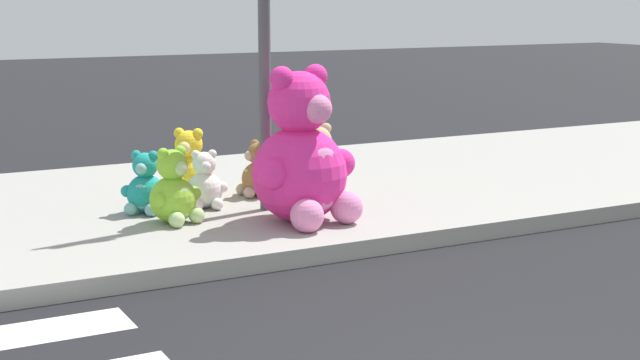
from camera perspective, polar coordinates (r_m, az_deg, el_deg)
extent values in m
cube|color=#9E9B93|center=(9.08, -11.15, -1.88)|extent=(28.00, 4.40, 0.15)
cylinder|color=#4C4C51|center=(8.46, -3.40, 8.84)|extent=(0.11, 0.11, 3.20)
sphere|color=#F22D93|center=(8.13, -1.26, 0.36)|extent=(0.83, 0.83, 0.83)
ellipsoid|color=pink|center=(7.91, 0.17, 0.06)|extent=(0.49, 0.29, 0.54)
sphere|color=#F22D93|center=(8.04, -1.28, 4.70)|extent=(0.55, 0.55, 0.55)
sphere|color=pink|center=(7.87, -0.16, 4.33)|extent=(0.25, 0.25, 0.25)
sphere|color=#F22D93|center=(8.14, -0.27, 6.33)|extent=(0.21, 0.21, 0.21)
sphere|color=#F22D93|center=(8.31, 1.25, 1.02)|extent=(0.26, 0.26, 0.26)
sphere|color=pink|center=(8.08, 1.62, -1.68)|extent=(0.29, 0.29, 0.29)
sphere|color=#F22D93|center=(7.89, -2.33, 6.17)|extent=(0.21, 0.21, 0.21)
sphere|color=#F22D93|center=(7.79, -2.93, 0.34)|extent=(0.26, 0.26, 0.26)
sphere|color=pink|center=(7.78, -0.79, -2.18)|extent=(0.29, 0.29, 0.29)
sphere|color=teal|center=(8.64, -10.51, -0.82)|extent=(0.35, 0.35, 0.35)
ellipsoid|color=#7BBFBC|center=(8.52, -10.79, -0.99)|extent=(0.20, 0.18, 0.23)
sphere|color=teal|center=(8.59, -10.57, 0.88)|extent=(0.23, 0.23, 0.23)
sphere|color=#7BBFBC|center=(8.50, -10.78, 0.68)|extent=(0.10, 0.10, 0.10)
sphere|color=teal|center=(8.55, -10.08, 1.48)|extent=(0.09, 0.09, 0.09)
sphere|color=teal|center=(8.54, -9.56, -0.74)|extent=(0.11, 0.11, 0.11)
sphere|color=#7BBFBC|center=(8.49, -10.20, -1.80)|extent=(0.12, 0.12, 0.12)
sphere|color=teal|center=(8.60, -11.09, 1.50)|extent=(0.09, 0.09, 0.09)
sphere|color=teal|center=(8.65, -11.64, -0.67)|extent=(0.11, 0.11, 0.11)
sphere|color=#7BBFBC|center=(8.56, -11.42, -1.75)|extent=(0.12, 0.12, 0.12)
sphere|color=tan|center=(9.27, -0.15, 0.43)|extent=(0.43, 0.43, 0.43)
ellipsoid|color=beige|center=(9.40, -0.67, 0.58)|extent=(0.25, 0.12, 0.28)
sphere|color=tan|center=(9.22, -0.15, 2.41)|extent=(0.28, 0.28, 0.28)
sphere|color=beige|center=(9.32, -0.56, 2.40)|extent=(0.13, 0.13, 0.13)
sphere|color=tan|center=(9.15, -0.68, 3.06)|extent=(0.11, 0.11, 0.11)
sphere|color=tan|center=(9.20, -1.41, 0.56)|extent=(0.14, 0.14, 0.14)
sphere|color=beige|center=(9.39, -1.37, -0.32)|extent=(0.15, 0.15, 0.15)
sphere|color=tan|center=(9.25, 0.36, 3.15)|extent=(0.11, 0.11, 0.11)
sphere|color=tan|center=(9.42, 0.72, 0.80)|extent=(0.14, 0.14, 0.14)
sphere|color=beige|center=(9.51, -0.15, -0.16)|extent=(0.15, 0.15, 0.15)
sphere|color=yellow|center=(9.27, -7.92, 0.27)|extent=(0.41, 0.41, 0.41)
ellipsoid|color=#F0DB80|center=(9.13, -8.23, 0.10)|extent=(0.23, 0.22, 0.27)
sphere|color=yellow|center=(9.22, -7.97, 2.16)|extent=(0.27, 0.27, 0.27)
sphere|color=#F0DB80|center=(9.11, -8.21, 1.95)|extent=(0.12, 0.12, 0.12)
sphere|color=yellow|center=(9.17, -7.43, 2.81)|extent=(0.10, 0.10, 0.10)
sphere|color=yellow|center=(9.15, -6.87, 0.36)|extent=(0.13, 0.13, 0.13)
sphere|color=#F0DB80|center=(9.10, -7.59, -0.80)|extent=(0.14, 0.14, 0.14)
sphere|color=yellow|center=(9.23, -8.55, 2.84)|extent=(0.10, 0.10, 0.10)
sphere|color=yellow|center=(9.28, -9.18, 0.44)|extent=(0.13, 0.13, 0.13)
sphere|color=#F0DB80|center=(9.17, -8.93, -0.74)|extent=(0.14, 0.14, 0.14)
sphere|color=olive|center=(9.25, -3.74, 0.08)|extent=(0.34, 0.34, 0.34)
ellipsoid|color=tan|center=(9.20, -4.43, 0.01)|extent=(0.07, 0.19, 0.22)
sphere|color=olive|center=(9.20, -3.76, 1.61)|extent=(0.22, 0.22, 0.22)
sphere|color=tan|center=(9.17, -4.30, 1.48)|extent=(0.10, 0.10, 0.10)
sphere|color=olive|center=(9.12, -3.57, 2.09)|extent=(0.08, 0.08, 0.08)
sphere|color=olive|center=(9.08, -3.57, 0.04)|extent=(0.10, 0.10, 0.10)
sphere|color=tan|center=(9.13, -4.31, -0.78)|extent=(0.12, 0.12, 0.12)
sphere|color=olive|center=(9.26, -3.97, 2.22)|extent=(0.08, 0.08, 0.08)
sphere|color=olive|center=(9.37, -4.38, 0.37)|extent=(0.10, 0.10, 0.10)
sphere|color=tan|center=(9.29, -4.77, -0.57)|extent=(0.12, 0.12, 0.12)
sphere|color=#8CD133|center=(8.21, -8.90, -1.17)|extent=(0.41, 0.41, 0.41)
ellipsoid|color=#B8DE87|center=(8.10, -8.23, -1.32)|extent=(0.24, 0.16, 0.26)
sphere|color=#8CD133|center=(8.15, -8.97, 0.91)|extent=(0.27, 0.27, 0.27)
sphere|color=#B8DE87|center=(8.07, -8.44, 0.71)|extent=(0.12, 0.12, 0.12)
sphere|color=#8CD133|center=(8.19, -8.49, 1.74)|extent=(0.10, 0.10, 0.10)
sphere|color=#8CD133|center=(8.29, -7.66, -0.81)|extent=(0.13, 0.13, 0.13)
sphere|color=#B8DE87|center=(8.18, -7.49, -2.14)|extent=(0.14, 0.14, 0.14)
sphere|color=#8CD133|center=(8.07, -9.50, 1.57)|extent=(0.10, 0.10, 0.10)
sphere|color=#8CD133|center=(8.04, -9.73, -1.23)|extent=(0.13, 0.13, 0.13)
sphere|color=#B8DE87|center=(8.04, -8.69, -2.40)|extent=(0.14, 0.14, 0.14)
sphere|color=white|center=(8.76, -7.00, -0.60)|extent=(0.33, 0.33, 0.33)
ellipsoid|color=white|center=(8.65, -6.89, -0.76)|extent=(0.19, 0.11, 0.22)
sphere|color=white|center=(8.72, -7.04, 0.99)|extent=(0.22, 0.22, 0.22)
sphere|color=white|center=(8.63, -6.95, 0.80)|extent=(0.10, 0.10, 0.10)
sphere|color=white|center=(8.71, -6.56, 1.58)|extent=(0.08, 0.08, 0.08)
sphere|color=white|center=(8.74, -5.94, -0.44)|extent=(0.10, 0.10, 0.10)
sphere|color=white|center=(8.66, -6.25, -1.46)|extent=(0.11, 0.11, 0.11)
sphere|color=white|center=(8.69, -7.55, 1.54)|extent=(0.08, 0.08, 0.08)
sphere|color=white|center=(8.70, -7.99, -0.55)|extent=(0.10, 0.10, 0.10)
sphere|color=white|center=(8.64, -7.45, -1.52)|extent=(0.11, 0.11, 0.11)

